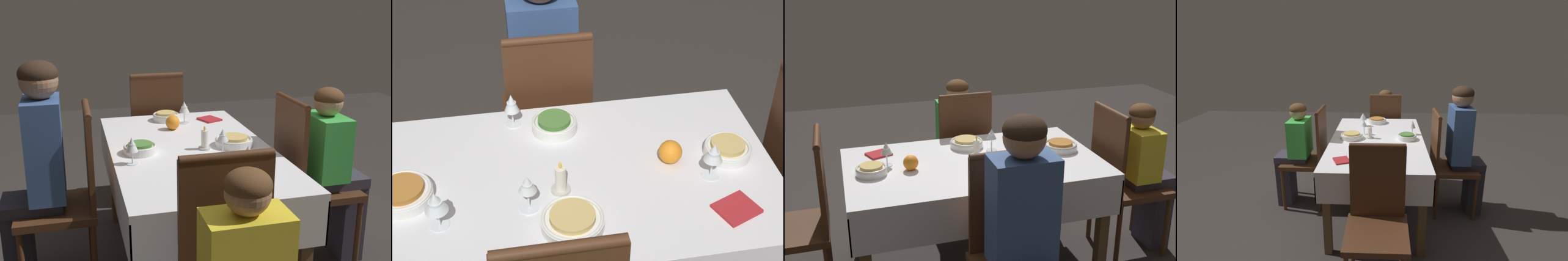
{
  "view_description": "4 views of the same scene",
  "coord_description": "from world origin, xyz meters",
  "views": [
    {
      "loc": [
        2.47,
        -0.62,
        1.58
      ],
      "look_at": [
        0.04,
        0.02,
        0.84
      ],
      "focal_mm": 45.0,
      "sensor_mm": 36.0,
      "label": 1
    },
    {
      "loc": [
        0.21,
        1.58,
        2.17
      ],
      "look_at": [
        -0.08,
        -0.09,
        0.86
      ],
      "focal_mm": 55.0,
      "sensor_mm": 36.0,
      "label": 2
    },
    {
      "loc": [
        -0.75,
        -2.58,
        1.84
      ],
      "look_at": [
        0.07,
        0.08,
        0.89
      ],
      "focal_mm": 45.0,
      "sensor_mm": 36.0,
      "label": 3
    },
    {
      "loc": [
        -2.71,
        -0.07,
        1.66
      ],
      "look_at": [
        0.02,
        0.04,
        0.81
      ],
      "focal_mm": 28.0,
      "sensor_mm": 36.0,
      "label": 4
    }
  ],
  "objects": [
    {
      "name": "ground_plane",
      "position": [
        0.0,
        0.0,
        0.0
      ],
      "size": [
        8.0,
        8.0,
        0.0
      ],
      "primitive_type": "plane",
      "color": "#332D2B"
    },
    {
      "name": "dining_table",
      "position": [
        0.0,
        0.0,
        0.64
      ],
      "size": [
        1.5,
        0.87,
        0.73
      ],
      "color": "silver",
      "rests_on": "ground_plane"
    },
    {
      "name": "chair_south",
      "position": [
        0.01,
        -0.66,
        0.54
      ],
      "size": [
        0.41,
        0.41,
        1.0
      ],
      "color": "#472816",
      "rests_on": "ground_plane"
    },
    {
      "name": "chair_north",
      "position": [
        0.1,
        0.66,
        0.54
      ],
      "size": [
        0.41,
        0.41,
        1.0
      ],
      "rotation": [
        0.0,
        0.0,
        3.14
      ],
      "color": "#472816",
      "rests_on": "ground_plane"
    },
    {
      "name": "chair_east",
      "position": [
        0.97,
        -0.08,
        0.54
      ],
      "size": [
        0.41,
        0.41,
        1.0
      ],
      "rotation": [
        0.0,
        0.0,
        1.57
      ],
      "color": "#472816",
      "rests_on": "ground_plane"
    },
    {
      "name": "chair_west",
      "position": [
        -0.97,
        -0.03,
        0.54
      ],
      "size": [
        0.41,
        0.41,
        1.0
      ],
      "rotation": [
        0.0,
        0.0,
        -1.57
      ],
      "color": "#472816",
      "rests_on": "ground_plane"
    },
    {
      "name": "person_adult_denim",
      "position": [
        0.01,
        -0.81,
        0.7
      ],
      "size": [
        0.3,
        0.34,
        1.24
      ],
      "color": "#282833",
      "rests_on": "ground_plane"
    },
    {
      "name": "person_child_green",
      "position": [
        0.1,
        0.83,
        0.58
      ],
      "size": [
        0.3,
        0.33,
        1.05
      ],
      "rotation": [
        0.0,
        0.0,
        3.14
      ],
      "color": "#383342",
      "rests_on": "ground_plane"
    },
    {
      "name": "person_child_yellow",
      "position": [
        1.15,
        -0.08,
        0.56
      ],
      "size": [
        0.33,
        0.3,
        1.01
      ],
      "rotation": [
        0.0,
        0.0,
        1.57
      ],
      "color": "#383342",
      "rests_on": "ground_plane"
    },
    {
      "name": "bowl_south",
      "position": [
        0.02,
        -0.28,
        0.76
      ],
      "size": [
        0.18,
        0.18,
        0.06
      ],
      "color": "white",
      "rests_on": "dining_table"
    },
    {
      "name": "wine_glass_south",
      "position": [
        0.17,
        -0.34,
        0.82
      ],
      "size": [
        0.06,
        0.06,
        0.14
      ],
      "color": "white",
      "rests_on": "dining_table"
    },
    {
      "name": "bowl_north",
      "position": [
        0.02,
        0.24,
        0.76
      ],
      "size": [
        0.21,
        0.21,
        0.06
      ],
      "color": "white",
      "rests_on": "dining_table"
    },
    {
      "name": "wine_glass_north",
      "position": [
        0.16,
        0.13,
        0.83
      ],
      "size": [
        0.07,
        0.07,
        0.14
      ],
      "color": "white",
      "rests_on": "dining_table"
    },
    {
      "name": "bowl_east",
      "position": [
        0.58,
        0.02,
        0.76
      ],
      "size": [
        0.21,
        0.21,
        0.06
      ],
      "color": "white",
      "rests_on": "dining_table"
    },
    {
      "name": "wine_glass_east",
      "position": [
        0.45,
        0.16,
        0.83
      ],
      "size": [
        0.08,
        0.08,
        0.14
      ],
      "color": "white",
      "rests_on": "dining_table"
    },
    {
      "name": "bowl_west",
      "position": [
        -0.6,
        -0.02,
        0.76
      ],
      "size": [
        0.17,
        0.17,
        0.06
      ],
      "color": "white",
      "rests_on": "dining_table"
    },
    {
      "name": "wine_glass_west",
      "position": [
        -0.5,
        0.08,
        0.83
      ],
      "size": [
        0.07,
        0.07,
        0.14
      ],
      "color": "white",
      "rests_on": "dining_table"
    },
    {
      "name": "candle_centerpiece",
      "position": [
        0.04,
        0.07,
        0.77
      ],
      "size": [
        0.07,
        0.07,
        0.13
      ],
      "color": "beige",
      "rests_on": "dining_table"
    },
    {
      "name": "orange_fruit",
      "position": [
        -0.38,
        -0.02,
        0.77
      ],
      "size": [
        0.09,
        0.09,
        0.09
      ],
      "primitive_type": "sphere",
      "color": "orange",
      "rests_on": "dining_table"
    },
    {
      "name": "napkin_red_folded",
      "position": [
        -0.53,
        0.26,
        0.73
      ],
      "size": [
        0.17,
        0.16,
        0.01
      ],
      "rotation": [
        0.0,
        0.0,
        0.38
      ],
      "color": "#AD2328",
      "rests_on": "dining_table"
    }
  ]
}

